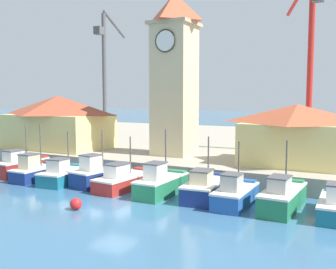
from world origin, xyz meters
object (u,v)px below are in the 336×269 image
object	(u,v)px
port_crane_near	(309,84)
mooring_buoy	(76,204)
fishing_boat_far_left	(21,166)
fishing_boat_right_outer	(235,194)
fishing_boat_left_inner	(64,174)
fishing_boat_mid_right	(161,183)
warehouse_right	(297,134)
fishing_boat_far_right	(283,197)
fishing_boat_left_outer	(36,171)
fishing_boat_mid_left	(97,174)
warehouse_left	(58,121)
fishing_boat_right_inner	(205,188)
port_crane_far	(105,90)
clock_tower	(174,71)
fishing_boat_center	(124,180)

from	to	relation	value
port_crane_near	mooring_buoy	world-z (taller)	port_crane_near
fishing_boat_far_left	mooring_buoy	size ratio (longest dim) A/B	6.69
fishing_boat_right_outer	fishing_boat_left_inner	bearing A→B (deg)	-179.21
fishing_boat_mid_right	fishing_boat_right_outer	distance (m)	5.25
fishing_boat_mid_right	fishing_boat_right_outer	xyz separation A→B (m)	(5.25, -0.10, -0.08)
fishing_boat_right_outer	warehouse_right	bearing A→B (deg)	77.36
mooring_buoy	fishing_boat_left_inner	bearing A→B (deg)	137.50
fishing_boat_far_right	fishing_boat_left_outer	bearing A→B (deg)	-177.77
fishing_boat_mid_left	warehouse_right	bearing A→B (deg)	33.35
fishing_boat_mid_left	warehouse_left	distance (m)	13.65
fishing_boat_right_inner	port_crane_far	distance (m)	30.34
mooring_buoy	port_crane_far	bearing A→B (deg)	123.17
fishing_boat_mid_right	port_crane_far	world-z (taller)	port_crane_far
clock_tower	warehouse_right	distance (m)	12.09
fishing_boat_left_inner	warehouse_right	size ratio (longest dim) A/B	0.54
fishing_boat_left_outer	fishing_boat_far_right	xyz separation A→B (m)	(19.15, 0.74, 0.05)
fishing_boat_far_left	fishing_boat_right_inner	bearing A→B (deg)	-0.19
warehouse_left	port_crane_near	xyz separation A→B (m)	(23.59, 8.28, 3.76)
fishing_boat_left_inner	port_crane_far	distance (m)	23.97
port_crane_near	fishing_boat_right_outer	bearing A→B (deg)	-96.22
fishing_boat_mid_right	warehouse_left	xyz separation A→B (m)	(-16.55, 8.03, 3.27)
warehouse_right	port_crane_far	distance (m)	29.01
warehouse_right	port_crane_far	xyz separation A→B (m)	(-26.60, 10.94, 3.74)
fishing_boat_mid_left	warehouse_left	bearing A→B (deg)	145.02
fishing_boat_right_inner	fishing_boat_center	bearing A→B (deg)	-178.22
fishing_boat_left_outer	fishing_boat_mid_right	bearing A→B (deg)	2.29
fishing_boat_far_left	fishing_boat_center	xyz separation A→B (m)	(10.72, -0.25, -0.11)
fishing_boat_left_outer	port_crane_near	xyz separation A→B (m)	(18.17, 16.76, 7.10)
fishing_boat_right_outer	clock_tower	distance (m)	15.29
fishing_boat_right_outer	fishing_boat_center	bearing A→B (deg)	177.12
fishing_boat_center	warehouse_right	bearing A→B (deg)	39.57
fishing_boat_mid_left	fishing_boat_right_inner	size ratio (longest dim) A/B	0.86
warehouse_left	port_crane_near	world-z (taller)	port_crane_near
fishing_boat_right_inner	fishing_boat_right_outer	world-z (taller)	fishing_boat_right_inner
fishing_boat_right_inner	warehouse_right	size ratio (longest dim) A/B	0.60
fishing_boat_right_outer	warehouse_right	xyz separation A→B (m)	(2.03, 9.07, 3.01)
warehouse_right	port_crane_far	bearing A→B (deg)	157.65
clock_tower	fishing_boat_right_outer	bearing A→B (deg)	-46.50
clock_tower	mooring_buoy	xyz separation A→B (m)	(0.82, -14.60, -8.57)
fishing_boat_far_right	warehouse_left	world-z (taller)	warehouse_left
fishing_boat_mid_left	warehouse_left	size ratio (longest dim) A/B	0.42
clock_tower	fishing_boat_mid_left	bearing A→B (deg)	-103.14
fishing_boat_center	port_crane_far	size ratio (longest dim) A/B	0.32
fishing_boat_mid_right	port_crane_far	bearing A→B (deg)	134.15
fishing_boat_left_inner	fishing_boat_center	size ratio (longest dim) A/B	0.86
fishing_boat_left_outer	warehouse_left	bearing A→B (deg)	122.59
fishing_boat_far_right	fishing_boat_mid_right	bearing A→B (deg)	-177.87
fishing_boat_right_inner	port_crane_far	size ratio (longest dim) A/B	0.31
fishing_boat_far_right	fishing_boat_left_inner	bearing A→B (deg)	-177.94
fishing_boat_left_inner	fishing_boat_right_inner	size ratio (longest dim) A/B	0.90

